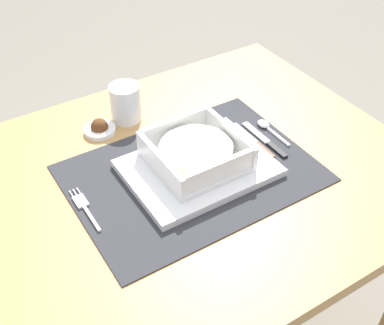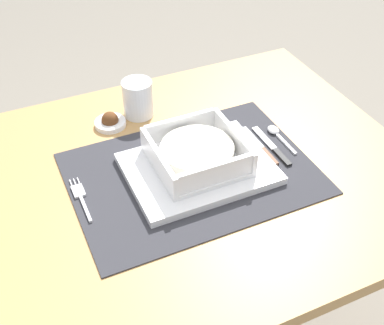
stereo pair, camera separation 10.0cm
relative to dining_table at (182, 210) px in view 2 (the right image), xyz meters
name	(u,v)px [view 2 (the right image)]	position (x,y,z in m)	size (l,w,h in m)	color
dining_table	(182,210)	(0.00, 0.00, 0.00)	(0.97, 0.75, 0.74)	#B2844C
placemat	(192,173)	(0.02, -0.01, 0.11)	(0.49, 0.35, 0.00)	#2D2D33
serving_plate	(198,168)	(0.03, -0.01, 0.12)	(0.29, 0.21, 0.02)	white
porridge_bowl	(196,153)	(0.04, 0.00, 0.15)	(0.18, 0.18, 0.05)	white
fork	(80,196)	(-0.20, 0.02, 0.11)	(0.02, 0.13, 0.00)	silver
spoon	(276,132)	(0.24, 0.03, 0.11)	(0.02, 0.11, 0.01)	silver
butter_knife	(274,148)	(0.21, -0.01, 0.11)	(0.01, 0.14, 0.01)	black
bread_knife	(261,148)	(0.19, 0.00, 0.11)	(0.01, 0.14, 0.01)	#59331E
drinking_glass	(138,100)	(-0.01, 0.24, 0.14)	(0.07, 0.07, 0.09)	white
condiment_saucer	(110,122)	(-0.08, 0.22, 0.12)	(0.07, 0.07, 0.04)	white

